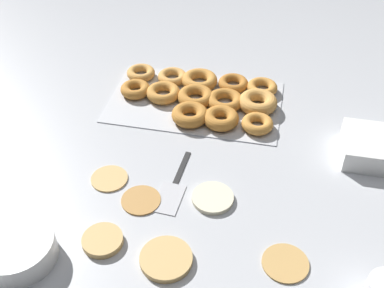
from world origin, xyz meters
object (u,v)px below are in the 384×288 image
object	(u,v)px
batter_bowl	(17,249)
pancake_2	(141,200)
pancake_5	(285,263)
donut_tray	(204,97)
spatula	(172,191)
pancake_4	(166,259)
pancake_3	(213,198)
container_stack	(370,147)
pancake_0	(103,240)
pancake_1	(109,178)

from	to	relation	value
batter_bowl	pancake_2	bearing A→B (deg)	-134.89
pancake_5	donut_tray	distance (m)	0.60
pancake_5	donut_tray	world-z (taller)	donut_tray
batter_bowl	spatula	bearing A→B (deg)	-137.19
pancake_4	pancake_5	bearing A→B (deg)	-169.83
pancake_3	container_stack	xyz separation A→B (m)	(-0.38, -0.24, 0.02)
container_stack	batter_bowl	bearing A→B (deg)	32.94
batter_bowl	pancake_5	bearing A→B (deg)	-169.84
pancake_0	pancake_4	size ratio (longest dim) A/B	0.80
pancake_1	spatula	world-z (taller)	pancake_1
donut_tray	container_stack	xyz separation A→B (m)	(-0.47, 0.15, 0.01)
pancake_1	pancake_5	bearing A→B (deg)	160.08
pancake_1	pancake_2	distance (m)	0.11
pancake_5	container_stack	distance (m)	0.43
pancake_2	spatula	size ratio (longest dim) A/B	0.43
pancake_3	container_stack	distance (m)	0.45
pancake_3	spatula	size ratio (longest dim) A/B	0.45
container_stack	pancake_5	bearing A→B (deg)	63.53
pancake_4	batter_bowl	distance (m)	0.32
pancake_2	pancake_5	size ratio (longest dim) A/B	0.95
pancake_1	pancake_2	size ratio (longest dim) A/B	0.97
pancake_4	container_stack	world-z (taller)	container_stack
pancake_1	spatula	size ratio (longest dim) A/B	0.41
pancake_0	pancake_3	world-z (taller)	pancake_0
donut_tray	container_stack	distance (m)	0.49
pancake_4	spatula	xyz separation A→B (m)	(0.04, -0.20, -0.00)
pancake_5	pancake_1	bearing A→B (deg)	-19.92
pancake_3	batter_bowl	size ratio (longest dim) A/B	0.62
pancake_0	batter_bowl	world-z (taller)	batter_bowl
pancake_0	pancake_5	bearing A→B (deg)	-176.15
pancake_0	pancake_3	distance (m)	0.28
pancake_0	pancake_1	bearing A→B (deg)	-74.95
pancake_0	container_stack	bearing A→B (deg)	-144.99
donut_tray	spatula	distance (m)	0.38
pancake_4	container_stack	xyz separation A→B (m)	(-0.44, -0.43, 0.02)
pancake_3	spatula	distance (m)	0.10
pancake_3	pancake_5	bearing A→B (deg)	140.91
pancake_4	pancake_5	xyz separation A→B (m)	(-0.25, -0.04, -0.00)
pancake_4	spatula	world-z (taller)	pancake_4
donut_tray	batter_bowl	xyz separation A→B (m)	(0.28, 0.63, 0.01)
pancake_0	pancake_2	size ratio (longest dim) A/B	0.95
pancake_3	pancake_1	bearing A→B (deg)	-3.08
pancake_3	donut_tray	size ratio (longest dim) A/B	0.20
pancake_2	container_stack	world-z (taller)	container_stack
pancake_0	pancake_3	size ratio (longest dim) A/B	0.90
pancake_4	pancake_5	world-z (taller)	pancake_4
pancake_2	container_stack	xyz separation A→B (m)	(-0.54, -0.28, 0.03)
pancake_0	donut_tray	world-z (taller)	donut_tray
pancake_0	pancake_3	bearing A→B (deg)	-140.85
spatula	pancake_1	bearing A→B (deg)	-89.38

